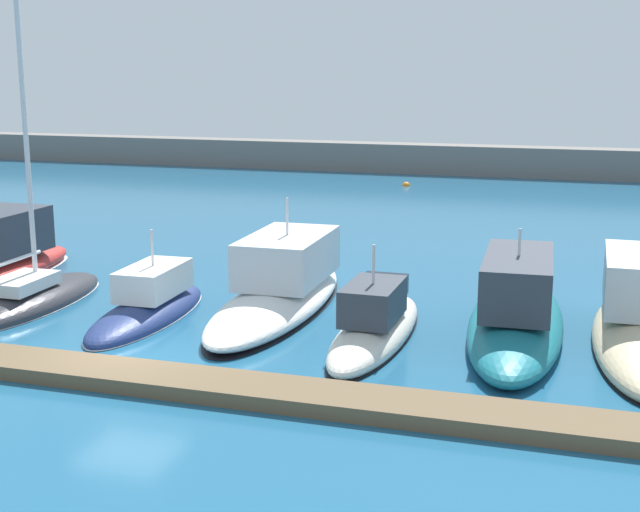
{
  "coord_description": "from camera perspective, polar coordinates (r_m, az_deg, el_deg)",
  "views": [
    {
      "loc": [
        11.06,
        -18.81,
        7.45
      ],
      "look_at": [
        3.71,
        4.81,
        2.05
      ],
      "focal_mm": 48.86,
      "sensor_mm": 36.0,
      "label": 1
    }
  ],
  "objects": [
    {
      "name": "ground_plane",
      "position": [
        23.05,
        -12.55,
        -6.85
      ],
      "size": [
        120.0,
        120.0,
        0.0
      ],
      "primitive_type": "plane",
      "color": "#1E567A"
    },
    {
      "name": "dock_pier",
      "position": [
        21.98,
        -14.21,
        -7.41
      ],
      "size": [
        32.23,
        1.58,
        0.35
      ],
      "primitive_type": "cube",
      "color": "brown",
      "rests_on": "ground_plane"
    },
    {
      "name": "breakwater_seawall",
      "position": [
        62.82,
        7.08,
        6.34
      ],
      "size": [
        108.0,
        2.18,
        2.05
      ],
      "primitive_type": "cube",
      "color": "slate",
      "rests_on": "ground_plane"
    },
    {
      "name": "sailboat_charcoal_third",
      "position": [
        29.19,
        -18.35,
        -2.56
      ],
      "size": [
        2.52,
        7.1,
        14.9
      ],
      "rotation": [
        0.0,
        0.0,
        1.59
      ],
      "color": "#2D2D33",
      "rests_on": "ground_plane"
    },
    {
      "name": "motorboat_navy_fourth",
      "position": [
        26.93,
        -11.14,
        -3.31
      ],
      "size": [
        2.27,
        6.76,
        3.03
      ],
      "rotation": [
        0.0,
        0.0,
        1.6
      ],
      "color": "navy",
      "rests_on": "ground_plane"
    },
    {
      "name": "motorboat_white_fifth",
      "position": [
        27.36,
        -2.56,
        -2.01
      ],
      "size": [
        2.96,
        9.98,
        3.64
      ],
      "rotation": [
        0.0,
        0.0,
        1.59
      ],
      "color": "white",
      "rests_on": "ground_plane"
    },
    {
      "name": "motorboat_ivory_sixth",
      "position": [
        24.3,
        3.65,
        -4.62
      ],
      "size": [
        1.88,
        7.47,
        3.06
      ],
      "rotation": [
        0.0,
        0.0,
        1.56
      ],
      "color": "silver",
      "rests_on": "ground_plane"
    },
    {
      "name": "motorboat_teal_seventh",
      "position": [
        25.29,
        12.75,
        -3.55
      ],
      "size": [
        3.07,
        10.24,
        3.45
      ],
      "rotation": [
        0.0,
        0.0,
        1.62
      ],
      "color": "#19707F",
      "rests_on": "ground_plane"
    },
    {
      "name": "mooring_buoy_orange",
      "position": [
        55.88,
        5.67,
        4.59
      ],
      "size": [
        0.51,
        0.51,
        0.51
      ],
      "primitive_type": "sphere",
      "color": "orange",
      "rests_on": "ground_plane"
    }
  ]
}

